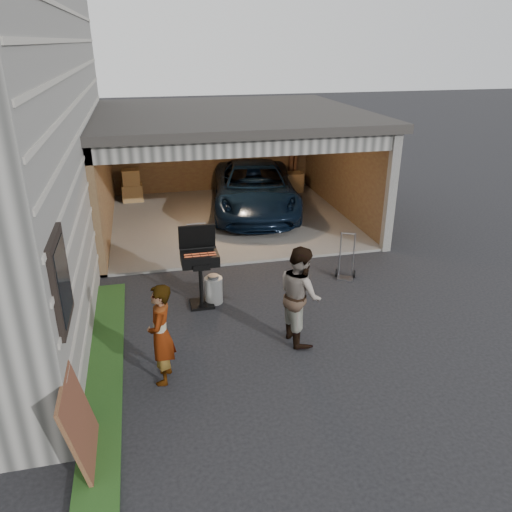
{
  "coord_description": "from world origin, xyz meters",
  "views": [
    {
      "loc": [
        -1.45,
        -6.24,
        4.5
      ],
      "look_at": [
        0.29,
        1.3,
        1.15
      ],
      "focal_mm": 35.0,
      "sensor_mm": 36.0,
      "label": 1
    }
  ],
  "objects_px": {
    "minivan": "(255,190)",
    "woman": "(161,335)",
    "plywood_panel": "(80,423)",
    "bbq_grill": "(200,261)",
    "propane_tank": "(214,290)",
    "man": "(300,295)",
    "hand_truck": "(346,269)"
  },
  "relations": [
    {
      "from": "minivan",
      "to": "woman",
      "type": "height_order",
      "value": "woman"
    },
    {
      "from": "woman",
      "to": "plywood_panel",
      "type": "bearing_deg",
      "value": -25.08
    },
    {
      "from": "plywood_panel",
      "to": "woman",
      "type": "bearing_deg",
      "value": 52.89
    },
    {
      "from": "woman",
      "to": "bbq_grill",
      "type": "bearing_deg",
      "value": 171.13
    },
    {
      "from": "woman",
      "to": "propane_tank",
      "type": "bearing_deg",
      "value": 166.06
    },
    {
      "from": "minivan",
      "to": "man",
      "type": "relative_size",
      "value": 2.95
    },
    {
      "from": "woman",
      "to": "propane_tank",
      "type": "relative_size",
      "value": 3.02
    },
    {
      "from": "propane_tank",
      "to": "plywood_panel",
      "type": "height_order",
      "value": "plywood_panel"
    },
    {
      "from": "bbq_grill",
      "to": "hand_truck",
      "type": "relative_size",
      "value": 1.51
    },
    {
      "from": "plywood_panel",
      "to": "man",
      "type": "bearing_deg",
      "value": 30.83
    },
    {
      "from": "bbq_grill",
      "to": "plywood_panel",
      "type": "relative_size",
      "value": 1.36
    },
    {
      "from": "minivan",
      "to": "propane_tank",
      "type": "bearing_deg",
      "value": -101.9
    },
    {
      "from": "woman",
      "to": "bbq_grill",
      "type": "distance_m",
      "value": 2.26
    },
    {
      "from": "bbq_grill",
      "to": "propane_tank",
      "type": "relative_size",
      "value": 2.97
    },
    {
      "from": "bbq_grill",
      "to": "hand_truck",
      "type": "height_order",
      "value": "bbq_grill"
    },
    {
      "from": "minivan",
      "to": "propane_tank",
      "type": "distance_m",
      "value": 5.32
    },
    {
      "from": "minivan",
      "to": "plywood_panel",
      "type": "bearing_deg",
      "value": -105.95
    },
    {
      "from": "minivan",
      "to": "propane_tank",
      "type": "relative_size",
      "value": 9.59
    },
    {
      "from": "minivan",
      "to": "hand_truck",
      "type": "distance_m",
      "value": 4.64
    },
    {
      "from": "plywood_panel",
      "to": "propane_tank",
      "type": "bearing_deg",
      "value": 59.48
    },
    {
      "from": "man",
      "to": "plywood_panel",
      "type": "relative_size",
      "value": 1.49
    },
    {
      "from": "woman",
      "to": "hand_truck",
      "type": "relative_size",
      "value": 1.54
    },
    {
      "from": "woman",
      "to": "hand_truck",
      "type": "height_order",
      "value": "woman"
    },
    {
      "from": "woman",
      "to": "man",
      "type": "relative_size",
      "value": 0.93
    },
    {
      "from": "man",
      "to": "minivan",
      "type": "bearing_deg",
      "value": -13.0
    },
    {
      "from": "man",
      "to": "hand_truck",
      "type": "height_order",
      "value": "man"
    },
    {
      "from": "bbq_grill",
      "to": "hand_truck",
      "type": "distance_m",
      "value": 3.14
    },
    {
      "from": "bbq_grill",
      "to": "hand_truck",
      "type": "bearing_deg",
      "value": 8.45
    },
    {
      "from": "minivan",
      "to": "bbq_grill",
      "type": "relative_size",
      "value": 3.23
    },
    {
      "from": "woman",
      "to": "man",
      "type": "xyz_separation_m",
      "value": [
        2.21,
        0.6,
        0.06
      ]
    },
    {
      "from": "propane_tank",
      "to": "hand_truck",
      "type": "xyz_separation_m",
      "value": [
        2.79,
        0.42,
        -0.06
      ]
    },
    {
      "from": "woman",
      "to": "plywood_panel",
      "type": "distance_m",
      "value": 1.66
    }
  ]
}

